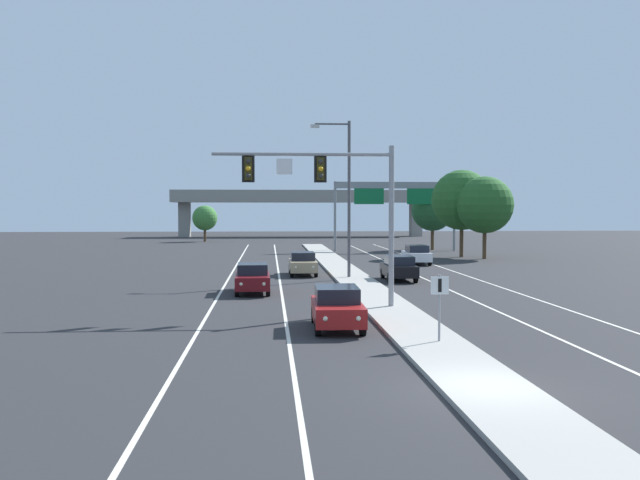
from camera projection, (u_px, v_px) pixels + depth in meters
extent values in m
plane|color=#28282B|center=(486.00, 391.00, 17.98)|extent=(260.00, 260.00, 0.00)
cube|color=#9E9B93|center=(378.00, 299.00, 35.92)|extent=(2.40, 110.00, 0.15)
cube|color=silver|center=(281.00, 286.00, 42.57)|extent=(0.14, 100.00, 0.01)
cube|color=silver|center=(438.00, 285.00, 43.23)|extent=(0.14, 100.00, 0.01)
cube|color=silver|center=(224.00, 286.00, 42.34)|extent=(0.14, 100.00, 0.01)
cube|color=silver|center=(492.00, 284.00, 43.46)|extent=(0.14, 100.00, 0.01)
cylinder|color=gray|center=(391.00, 226.00, 32.50)|extent=(0.24, 0.24, 7.20)
cylinder|color=gray|center=(302.00, 154.00, 32.08)|extent=(7.99, 0.16, 0.16)
cube|color=black|center=(320.00, 169.00, 32.20)|extent=(0.56, 0.06, 1.20)
cube|color=#38330F|center=(320.00, 169.00, 32.16)|extent=(0.32, 0.32, 1.00)
sphere|color=#282828|center=(321.00, 161.00, 31.98)|extent=(0.22, 0.22, 0.22)
sphere|color=#F2A819|center=(321.00, 169.00, 31.99)|extent=(0.22, 0.22, 0.22)
sphere|color=#282828|center=(321.00, 176.00, 32.01)|extent=(0.22, 0.22, 0.22)
cube|color=black|center=(248.00, 169.00, 31.98)|extent=(0.56, 0.06, 1.20)
cube|color=#38330F|center=(248.00, 169.00, 31.94)|extent=(0.32, 0.32, 1.00)
sphere|color=#282828|center=(248.00, 161.00, 31.75)|extent=(0.22, 0.22, 0.22)
sphere|color=#F2A819|center=(248.00, 168.00, 31.77)|extent=(0.22, 0.22, 0.22)
sphere|color=#282828|center=(248.00, 176.00, 31.78)|extent=(0.22, 0.22, 0.22)
cube|color=white|center=(284.00, 167.00, 32.03)|extent=(0.70, 0.04, 0.70)
cylinder|color=gray|center=(439.00, 308.00, 23.92)|extent=(0.08, 0.08, 2.20)
cube|color=white|center=(440.00, 285.00, 23.86)|extent=(0.60, 0.03, 0.60)
cube|color=black|center=(440.00, 285.00, 23.84)|extent=(0.12, 0.01, 0.44)
cylinder|color=#4C4C51|center=(349.00, 199.00, 46.46)|extent=(0.20, 0.20, 10.00)
cylinder|color=#4C4C51|center=(332.00, 124.00, 46.18)|extent=(2.20, 0.12, 0.12)
cube|color=#B7B7B2|center=(315.00, 126.00, 46.11)|extent=(0.56, 0.28, 0.20)
cube|color=maroon|center=(337.00, 311.00, 27.27)|extent=(1.88, 4.43, 0.70)
cube|color=black|center=(337.00, 294.00, 27.47)|extent=(1.63, 2.41, 0.56)
sphere|color=#EAE5C6|center=(358.00, 318.00, 25.12)|extent=(0.18, 0.18, 0.18)
sphere|color=#EAE5C6|center=(325.00, 319.00, 25.07)|extent=(0.18, 0.18, 0.18)
cylinder|color=black|center=(363.00, 327.00, 25.83)|extent=(0.23, 0.64, 0.64)
cylinder|color=black|center=(318.00, 327.00, 25.75)|extent=(0.23, 0.64, 0.64)
cylinder|color=black|center=(354.00, 314.00, 28.82)|extent=(0.23, 0.64, 0.64)
cylinder|color=black|center=(314.00, 315.00, 28.74)|extent=(0.23, 0.64, 0.64)
cube|color=#5B0F14|center=(253.00, 281.00, 38.87)|extent=(1.88, 4.43, 0.70)
cube|color=black|center=(253.00, 269.00, 39.06)|extent=(1.63, 2.41, 0.56)
sphere|color=#EAE5C6|center=(264.00, 284.00, 36.75)|extent=(0.18, 0.18, 0.18)
sphere|color=#EAE5C6|center=(241.00, 284.00, 36.65)|extent=(0.18, 0.18, 0.18)
cylinder|color=black|center=(268.00, 290.00, 37.46)|extent=(0.23, 0.64, 0.64)
cylinder|color=black|center=(237.00, 290.00, 37.32)|extent=(0.23, 0.64, 0.64)
cylinder|color=black|center=(267.00, 284.00, 40.45)|extent=(0.23, 0.64, 0.64)
cylinder|color=black|center=(238.00, 284.00, 40.30)|extent=(0.23, 0.64, 0.64)
cube|color=tan|center=(303.00, 265.00, 49.45)|extent=(1.81, 4.40, 0.70)
cube|color=black|center=(303.00, 256.00, 49.65)|extent=(1.59, 2.38, 0.56)
sphere|color=#EAE5C6|center=(313.00, 267.00, 47.32)|extent=(0.18, 0.18, 0.18)
sphere|color=#EAE5C6|center=(296.00, 267.00, 47.24)|extent=(0.18, 0.18, 0.18)
cylinder|color=black|center=(316.00, 272.00, 48.03)|extent=(0.22, 0.64, 0.64)
cylinder|color=black|center=(292.00, 273.00, 47.92)|extent=(0.22, 0.64, 0.64)
cylinder|color=black|center=(313.00, 269.00, 51.02)|extent=(0.22, 0.64, 0.64)
cylinder|color=black|center=(290.00, 269.00, 50.91)|extent=(0.22, 0.64, 0.64)
cube|color=black|center=(399.00, 270.00, 45.80)|extent=(1.86, 4.42, 0.70)
cube|color=black|center=(399.00, 260.00, 45.55)|extent=(1.61, 2.40, 0.56)
sphere|color=#EAE5C6|center=(385.00, 266.00, 47.94)|extent=(0.18, 0.18, 0.18)
sphere|color=#EAE5C6|center=(402.00, 266.00, 48.00)|extent=(0.18, 0.18, 0.18)
cylinder|color=black|center=(383.00, 273.00, 47.26)|extent=(0.23, 0.64, 0.64)
cylinder|color=black|center=(407.00, 273.00, 47.35)|extent=(0.23, 0.64, 0.64)
cylinder|color=black|center=(390.00, 278.00, 44.27)|extent=(0.23, 0.64, 0.64)
cylinder|color=black|center=(416.00, 278.00, 44.36)|extent=(0.23, 0.64, 0.64)
cube|color=silver|center=(416.00, 256.00, 59.19)|extent=(1.89, 4.44, 0.70)
cube|color=black|center=(417.00, 249.00, 58.94)|extent=(1.63, 2.41, 0.56)
sphere|color=#EAE5C6|center=(405.00, 254.00, 61.34)|extent=(0.18, 0.18, 0.18)
sphere|color=#EAE5C6|center=(418.00, 254.00, 61.39)|extent=(0.18, 0.18, 0.18)
cylinder|color=black|center=(404.00, 259.00, 60.66)|extent=(0.23, 0.64, 0.64)
cylinder|color=black|center=(423.00, 259.00, 60.74)|extent=(0.23, 0.64, 0.64)
cylinder|color=black|center=(410.00, 262.00, 57.67)|extent=(0.23, 0.64, 0.64)
cylinder|color=black|center=(430.00, 262.00, 57.75)|extent=(0.23, 0.64, 0.64)
cylinder|color=gray|center=(335.00, 216.00, 77.59)|extent=(0.28, 0.28, 7.50)
cylinder|color=gray|center=(454.00, 216.00, 78.51)|extent=(0.28, 0.28, 7.50)
cube|color=gray|center=(395.00, 185.00, 77.91)|extent=(13.00, 0.36, 0.70)
cube|color=#0F6033|center=(369.00, 196.00, 77.56)|extent=(3.20, 0.08, 1.70)
cube|color=#0F6033|center=(422.00, 196.00, 77.96)|extent=(3.20, 0.08, 1.70)
cube|color=gray|center=(301.00, 199.00, 119.96)|extent=(42.40, 6.40, 1.10)
cube|color=gray|center=(302.00, 193.00, 116.92)|extent=(42.40, 0.36, 0.90)
cube|color=gray|center=(185.00, 220.00, 118.75)|extent=(1.80, 2.40, 5.65)
cube|color=gray|center=(416.00, 219.00, 121.45)|extent=(1.80, 2.40, 5.65)
cylinder|color=#4C3823|center=(461.00, 241.00, 68.21)|extent=(0.36, 0.36, 3.11)
sphere|color=#235623|center=(462.00, 200.00, 68.04)|extent=(5.68, 5.68, 5.68)
cylinder|color=#4C3823|center=(484.00, 243.00, 65.74)|extent=(0.36, 0.36, 2.83)
sphere|color=#235623|center=(485.00, 205.00, 65.59)|extent=(5.18, 5.18, 5.18)
cylinder|color=#4C3823|center=(205.00, 235.00, 100.74)|extent=(0.36, 0.36, 1.91)
sphere|color=#387533|center=(205.00, 218.00, 100.64)|extent=(3.49, 3.49, 3.49)
cylinder|color=#4C3823|center=(432.00, 238.00, 80.40)|extent=(0.36, 0.36, 2.56)
sphere|color=#1E4C28|center=(433.00, 210.00, 80.27)|extent=(4.67, 4.67, 4.67)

